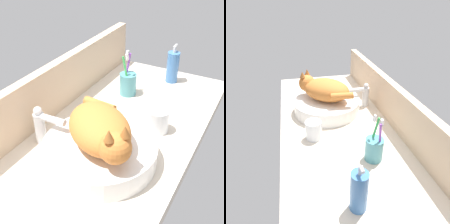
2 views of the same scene
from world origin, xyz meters
TOP-DOWN VIEW (x-y plane):
  - ground_plane at (0.00, 0.00)cm, footprint 125.71×55.83cm
  - backsplash_panel at (0.00, 26.12)cm, footprint 125.71×3.60cm
  - sink_basin at (-10.09, -3.31)cm, footprint 34.94×34.94cm
  - cat at (-10.89, -4.42)cm, footprint 28.95×30.12cm
  - faucet at (-11.19, 17.52)cm, footprint 3.60×11.84cm
  - soap_dispenser at (51.44, -4.71)cm, footprint 5.33×5.33cm
  - toothbrush_cup at (31.68, 7.62)cm, footprint 7.01×7.01cm
  - water_glass at (13.07, -13.27)cm, footprint 7.17×7.17cm

SIDE VIEW (x-z plane):
  - ground_plane at x=0.00cm, z-range -4.00..0.00cm
  - sink_basin at x=-10.09cm, z-range 0.00..6.90cm
  - water_glass at x=13.07cm, z-range -0.40..7.95cm
  - toothbrush_cup at x=31.68cm, z-range -4.38..14.32cm
  - soap_dispenser at x=51.44cm, z-range -1.51..15.64cm
  - faucet at x=-11.19cm, z-range 0.50..14.10cm
  - backsplash_panel at x=0.00cm, z-range 0.00..19.29cm
  - cat at x=-10.89cm, z-range 5.66..19.66cm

